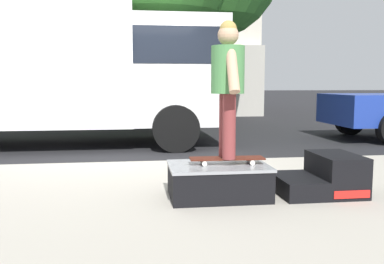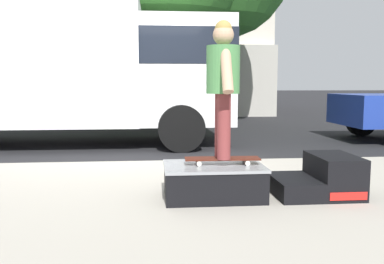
{
  "view_description": "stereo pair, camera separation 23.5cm",
  "coord_description": "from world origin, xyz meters",
  "px_view_note": "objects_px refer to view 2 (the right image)",
  "views": [
    {
      "loc": [
        -0.07,
        -6.89,
        1.31
      ],
      "look_at": [
        0.67,
        -1.47,
        0.67
      ],
      "focal_mm": 39.24,
      "sensor_mm": 36.0,
      "label": 1
    },
    {
      "loc": [
        0.16,
        -6.92,
        1.31
      ],
      "look_at": [
        0.67,
        -1.47,
        0.67
      ],
      "focal_mm": 39.24,
      "sensor_mm": 36.0,
      "label": 2
    }
  ],
  "objects_px": {
    "skateboard": "(222,159)",
    "skater_kid": "(223,78)",
    "kicker_ramp": "(321,178)",
    "skate_box": "(213,180)",
    "box_truck": "(67,65)"
  },
  "relations": [
    {
      "from": "skateboard",
      "to": "skater_kid",
      "type": "distance_m",
      "value": 0.84
    },
    {
      "from": "kicker_ramp",
      "to": "skater_kid",
      "type": "height_order",
      "value": "skater_kid"
    },
    {
      "from": "skateboard",
      "to": "skater_kid",
      "type": "xyz_separation_m",
      "value": [
        0.0,
        0.0,
        0.84
      ]
    },
    {
      "from": "skate_box",
      "to": "box_truck",
      "type": "bearing_deg",
      "value": 116.3
    },
    {
      "from": "skateboard",
      "to": "box_truck",
      "type": "relative_size",
      "value": 0.11
    },
    {
      "from": "kicker_ramp",
      "to": "box_truck",
      "type": "xyz_separation_m",
      "value": [
        -3.57,
        4.87,
        1.4
      ]
    },
    {
      "from": "skate_box",
      "to": "skater_kid",
      "type": "height_order",
      "value": "skater_kid"
    },
    {
      "from": "skate_box",
      "to": "kicker_ramp",
      "type": "height_order",
      "value": "kicker_ramp"
    },
    {
      "from": "kicker_ramp",
      "to": "skateboard",
      "type": "bearing_deg",
      "value": 179.06
    },
    {
      "from": "skateboard",
      "to": "kicker_ramp",
      "type": "bearing_deg",
      "value": -0.94
    },
    {
      "from": "skater_kid",
      "to": "skateboard",
      "type": "bearing_deg",
      "value": -90.0
    },
    {
      "from": "skateboard",
      "to": "box_truck",
      "type": "xyz_separation_m",
      "value": [
        -2.5,
        4.86,
        1.18
      ]
    },
    {
      "from": "skate_box",
      "to": "skater_kid",
      "type": "distance_m",
      "value": 1.06
    },
    {
      "from": "skate_box",
      "to": "box_truck",
      "type": "distance_m",
      "value": 5.61
    },
    {
      "from": "kicker_ramp",
      "to": "skate_box",
      "type": "bearing_deg",
      "value": 179.98
    }
  ]
}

